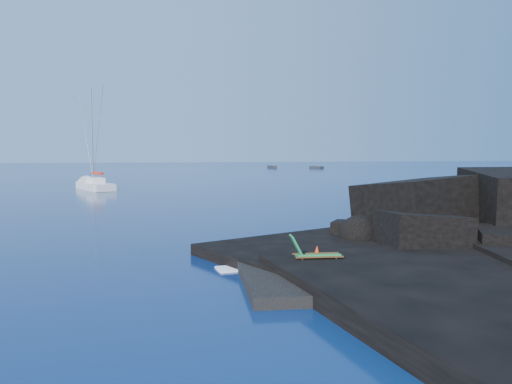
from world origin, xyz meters
TOP-DOWN VIEW (x-y plane):
  - ground at (0.00, 0.00)m, footprint 400.00×400.00m
  - beach at (4.50, 0.50)m, footprint 9.08×6.86m
  - surf_foam at (5.00, 5.00)m, footprint 10.00×8.00m
  - sailboat at (-7.69, 44.45)m, footprint 6.08×11.03m
  - deck_chair at (2.95, 1.16)m, footprint 1.76×0.94m
  - towel at (5.76, 1.88)m, footprint 2.00×1.44m
  - sunbather at (5.76, 1.88)m, footprint 1.71×0.97m
  - marker_cone at (3.22, 1.96)m, footprint 0.37×0.37m
  - distant_boat_a at (32.88, 116.67)m, footprint 1.54×4.79m
  - distant_boat_b at (43.32, 110.20)m, footprint 2.88×4.47m

SIDE VIEW (x-z plane):
  - ground at x=0.00m, z-range 0.00..0.00m
  - beach at x=4.50m, z-range -0.35..0.35m
  - surf_foam at x=5.00m, z-range -0.03..0.03m
  - sailboat at x=-7.69m, z-range -5.73..5.73m
  - distant_boat_a at x=32.88m, z-range -0.32..0.32m
  - distant_boat_b at x=43.32m, z-range -0.29..0.29m
  - towel at x=5.76m, z-range 0.35..0.40m
  - sunbather at x=5.76m, z-range 0.40..0.62m
  - marker_cone at x=3.22m, z-range 0.35..0.88m
  - deck_chair at x=2.95m, z-range 0.35..1.51m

